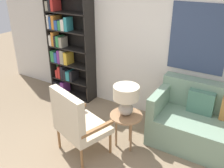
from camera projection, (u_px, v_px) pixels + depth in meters
name	position (u px, v px, depth m)	size (l,w,h in m)	color
wall_back	(146.00, 36.00, 3.96)	(6.40, 0.08, 2.70)	silver
bookshelf	(67.00, 50.00, 4.72)	(0.90, 0.30, 1.96)	black
armchair	(75.00, 121.00, 3.23)	(0.78, 0.72, 0.98)	olive
couch	(213.00, 126.00, 3.47)	(1.65, 0.81, 0.87)	gray
side_table	(126.00, 119.00, 3.42)	(0.45, 0.45, 0.53)	#99704C
table_lamp	(126.00, 97.00, 3.28)	(0.34, 0.34, 0.43)	#A59E93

